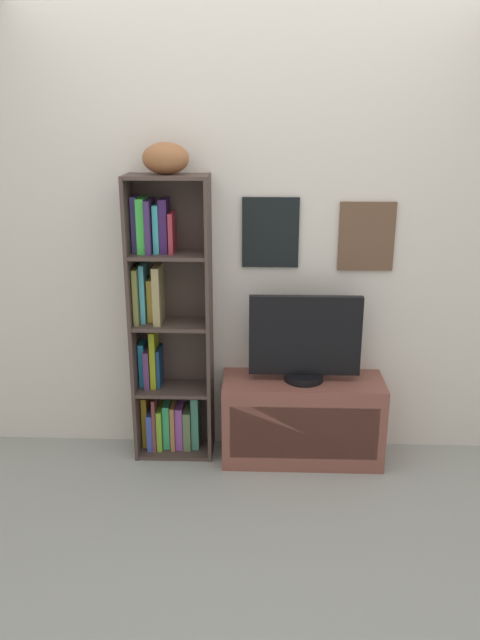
% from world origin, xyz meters
% --- Properties ---
extents(ground, '(5.20, 5.20, 0.04)m').
position_xyz_m(ground, '(0.00, 0.00, -0.02)').
color(ground, '#939791').
extents(back_wall, '(4.80, 0.08, 2.47)m').
position_xyz_m(back_wall, '(0.00, 1.13, 1.23)').
color(back_wall, silver).
rests_on(back_wall, ground).
extents(bookshelf, '(0.45, 0.25, 1.62)m').
position_xyz_m(bookshelf, '(-0.49, 1.00, 0.75)').
color(bookshelf, '#453631').
rests_on(bookshelf, ground).
extents(football, '(0.25, 0.18, 0.16)m').
position_xyz_m(football, '(-0.45, 0.97, 1.71)').
color(football, brown).
rests_on(football, bookshelf).
extents(tv_stand, '(0.91, 0.34, 0.49)m').
position_xyz_m(tv_stand, '(0.30, 0.92, 0.25)').
color(tv_stand, brown).
rests_on(tv_stand, ground).
extents(television, '(0.62, 0.22, 0.49)m').
position_xyz_m(television, '(0.30, 0.93, 0.73)').
color(television, black).
rests_on(television, tv_stand).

